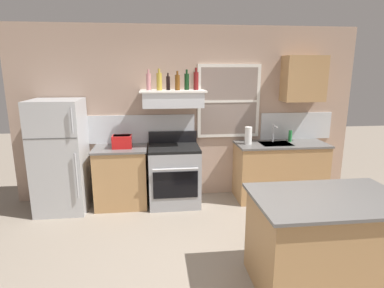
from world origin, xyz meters
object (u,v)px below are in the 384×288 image
Objects in this scene: bottle_champagne_gold_foil at (159,81)px; bottle_red_label_wine at (196,81)px; refrigerator at (60,156)px; bottle_rose_pink at (149,82)px; toaster at (122,141)px; paper_towel_roll at (248,136)px; bottle_balsamic_dark at (168,83)px; bottle_dark_green_wine at (187,81)px; bottle_amber_wine at (177,82)px; stove_range at (174,175)px; dish_soap_bottle at (290,136)px; kitchen_island at (326,242)px.

bottle_champagne_gold_foil is 0.54m from bottle_red_label_wine.
refrigerator is 5.47× the size of bottle_rose_pink.
paper_towel_roll is (1.92, 0.03, 0.04)m from toaster.
refrigerator is at bearing -174.94° from bottle_balsamic_dark.
bottle_dark_green_wine reaches higher than paper_towel_roll.
bottle_amber_wine is at bearing -23.85° from bottle_balsamic_dark.
bottle_balsamic_dark is (-0.07, 0.12, 1.38)m from stove_range.
dish_soap_bottle is at bearing 2.15° from bottle_champagne_gold_foil.
bottle_red_label_wine is at bearing -12.37° from bottle_dark_green_wine.
toaster is 0.96m from bottle_rose_pink.
stove_range is 1.96m from dish_soap_bottle.
bottle_rose_pink is 1.01× the size of bottle_dark_green_wine.
toaster is 0.94m from stove_range.
refrigerator is at bearing -177.29° from bottle_amber_wine.
stove_range and dish_soap_bottle have the same top height.
bottle_amber_wine is at bearing 178.90° from paper_towel_roll.
bottle_rose_pink is at bearing 175.91° from bottle_amber_wine.
paper_towel_roll is (1.16, 0.04, 0.58)m from stove_range.
dish_soap_bottle is at bearing 2.84° from toaster.
bottle_amber_wine is 2.86m from kitchen_island.
toaster reaches higher than kitchen_island.
bottle_champagne_gold_foil is at bearing 179.06° from paper_towel_roll.
bottle_amber_wine reaches higher than bottle_balsamic_dark.
kitchen_island is at bearing -58.27° from bottle_balsamic_dark.
paper_towel_roll is at bearing 1.85° from stove_range.
stove_range is at bearing -164.02° from bottle_red_label_wine.
bottle_balsamic_dark is at bearing 119.23° from stove_range.
bottle_champagne_gold_foil is 1.25× the size of bottle_balsamic_dark.
refrigerator is 1.68m from bottle_rose_pink.
bottle_balsamic_dark reaches higher than kitchen_island.
bottle_champagne_gold_foil is 0.41m from bottle_dark_green_wine.
stove_range is at bearing 0.80° from refrigerator.
bottle_red_label_wine is at bearing 8.36° from bottle_amber_wine.
stove_range is 2.47m from kitchen_island.
bottle_rose_pink is at bearing -178.73° from dish_soap_bottle.
paper_towel_roll is at bearing -4.36° from bottle_red_label_wine.
dish_soap_bottle is at bearing 75.60° from kitchen_island.
bottle_balsamic_dark is (0.70, 0.11, 0.84)m from toaster.
bottle_red_label_wine is (0.35, 0.10, 1.42)m from stove_range.
stove_range is at bearing -139.41° from bottle_amber_wine.
bottle_balsamic_dark is (0.28, 0.03, -0.02)m from bottle_rose_pink.
bottle_champagne_gold_foil reaches higher than paper_towel_roll.
toaster reaches higher than stove_range.
bottle_champagne_gold_foil reaches higher than stove_range.
bottle_champagne_gold_foil is (0.57, 0.05, 0.87)m from toaster.
stove_range is 1.45m from bottle_rose_pink.
refrigerator reaches higher than stove_range.
paper_towel_roll is (0.95, -0.09, -0.82)m from bottle_dark_green_wine.
bottle_amber_wine reaches higher than toaster.
kitchen_island is (1.65, -2.19, -1.41)m from bottle_rose_pink.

